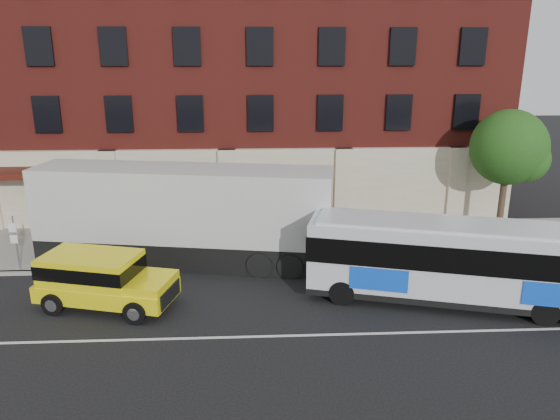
{
  "coord_description": "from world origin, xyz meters",
  "views": [
    {
      "loc": [
        1.39,
        -14.83,
        8.96
      ],
      "look_at": [
        2.4,
        5.5,
        2.8
      ],
      "focal_mm": 33.92,
      "sensor_mm": 36.0,
      "label": 1
    }
  ],
  "objects_px": {
    "city_bus": "(465,260)",
    "yellow_suv": "(100,277)",
    "street_tree": "(509,150)",
    "sign_pole": "(15,241)",
    "shipping_container": "(184,216)"
  },
  "relations": [
    {
      "from": "city_bus",
      "to": "yellow_suv",
      "type": "relative_size",
      "value": 2.17
    },
    {
      "from": "street_tree",
      "to": "sign_pole",
      "type": "bearing_deg",
      "value": -171.39
    },
    {
      "from": "yellow_suv",
      "to": "sign_pole",
      "type": "bearing_deg",
      "value": 143.59
    },
    {
      "from": "street_tree",
      "to": "city_bus",
      "type": "xyz_separation_m",
      "value": [
        -4.59,
        -6.94,
        -2.7
      ]
    },
    {
      "from": "sign_pole",
      "to": "city_bus",
      "type": "height_order",
      "value": "city_bus"
    },
    {
      "from": "sign_pole",
      "to": "yellow_suv",
      "type": "height_order",
      "value": "sign_pole"
    },
    {
      "from": "city_bus",
      "to": "yellow_suv",
      "type": "distance_m",
      "value": 13.2
    },
    {
      "from": "street_tree",
      "to": "yellow_suv",
      "type": "bearing_deg",
      "value": -159.95
    },
    {
      "from": "street_tree",
      "to": "city_bus",
      "type": "relative_size",
      "value": 0.54
    },
    {
      "from": "sign_pole",
      "to": "street_tree",
      "type": "distance_m",
      "value": 22.49
    },
    {
      "from": "street_tree",
      "to": "city_bus",
      "type": "height_order",
      "value": "street_tree"
    },
    {
      "from": "shipping_container",
      "to": "street_tree",
      "type": "bearing_deg",
      "value": 8.89
    },
    {
      "from": "yellow_suv",
      "to": "city_bus",
      "type": "bearing_deg",
      "value": -2.0
    },
    {
      "from": "sign_pole",
      "to": "city_bus",
      "type": "distance_m",
      "value": 17.82
    },
    {
      "from": "sign_pole",
      "to": "street_tree",
      "type": "xyz_separation_m",
      "value": [
        22.04,
        3.34,
        2.96
      ]
    }
  ]
}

